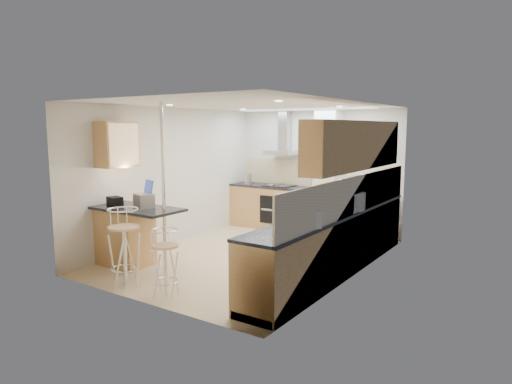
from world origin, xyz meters
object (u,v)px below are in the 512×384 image
Objects in this scene: laptop at (144,201)px; bar_stool_end at (165,263)px; microwave at (346,203)px; bread_bin at (301,220)px; bar_stool_near at (124,247)px.

bar_stool_end is at bearing -10.37° from laptop.
microwave is 1.23× the size of bread_bin.
bar_stool_near is at bearing 141.71° from microwave.
bread_bin is (2.62, 0.10, -0.02)m from laptop.
laptop is 2.62m from bread_bin.
laptop reaches higher than bar_stool_end.
bar_stool_end is (-1.52, -2.13, -0.62)m from microwave.
bar_stool_near is (-2.28, -2.14, -0.52)m from microwave.
bread_bin is (-0.02, -1.34, -0.03)m from microwave.
bar_stool_near is 0.77m from bar_stool_end.
bar_stool_near is 1.22× the size of bar_stool_end.
laptop is at bearing 136.69° from bar_stool_near.
bar_stool_near is at bearing -41.34° from laptop.
bar_stool_end is 1.80m from bread_bin.
laptop is 0.74× the size of bread_bin.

